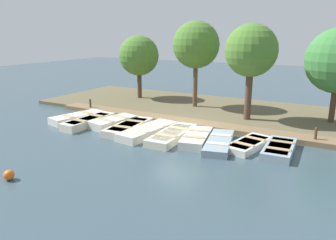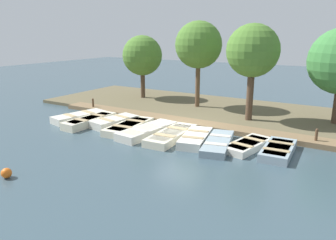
% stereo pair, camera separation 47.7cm
% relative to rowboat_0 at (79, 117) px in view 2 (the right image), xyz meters
% --- Properties ---
extents(ground_plane, '(80.00, 80.00, 0.00)m').
position_rel_rowboat_0_xyz_m(ground_plane, '(-1.23, 6.02, -0.21)').
color(ground_plane, '#384C56').
extents(shore_bank, '(8.00, 24.00, 0.21)m').
position_rel_rowboat_0_xyz_m(shore_bank, '(-6.23, 6.02, -0.11)').
color(shore_bank, brown).
rests_on(shore_bank, ground_plane).
extents(dock_walkway, '(1.14, 17.88, 0.25)m').
position_rel_rowboat_0_xyz_m(dock_walkway, '(-2.40, 6.02, -0.08)').
color(dock_walkway, brown).
rests_on(dock_walkway, ground_plane).
extents(rowboat_0, '(3.26, 1.74, 0.42)m').
position_rel_rowboat_0_xyz_m(rowboat_0, '(0.00, 0.00, 0.00)').
color(rowboat_0, beige).
rests_on(rowboat_0, ground_plane).
extents(rowboat_1, '(3.37, 1.06, 0.44)m').
position_rel_rowboat_0_xyz_m(rowboat_1, '(0.39, 1.23, 0.01)').
color(rowboat_1, beige).
rests_on(rowboat_1, ground_plane).
extents(rowboat_2, '(2.82, 1.66, 0.44)m').
position_rel_rowboat_0_xyz_m(rowboat_2, '(-0.21, 2.48, 0.01)').
color(rowboat_2, beige).
rests_on(rowboat_2, ground_plane).
extents(rowboat_3, '(3.39, 1.43, 0.38)m').
position_rel_rowboat_0_xyz_m(rowboat_3, '(0.09, 3.71, -0.02)').
color(rowboat_3, beige).
rests_on(rowboat_3, ground_plane).
extents(rowboat_4, '(3.63, 1.55, 0.41)m').
position_rel_rowboat_0_xyz_m(rowboat_4, '(0.25, 5.01, -0.01)').
color(rowboat_4, beige).
rests_on(rowboat_4, ground_plane).
extents(rowboat_5, '(3.57, 1.33, 0.38)m').
position_rel_rowboat_0_xyz_m(rowboat_5, '(0.19, 6.37, -0.02)').
color(rowboat_5, beige).
rests_on(rowboat_5, ground_plane).
extents(rowboat_6, '(2.96, 1.65, 0.41)m').
position_rel_rowboat_0_xyz_m(rowboat_6, '(0.06, 7.59, -0.01)').
color(rowboat_6, silver).
rests_on(rowboat_6, ground_plane).
extents(rowboat_7, '(3.46, 1.81, 0.34)m').
position_rel_rowboat_0_xyz_m(rowboat_7, '(0.08, 8.72, -0.04)').
color(rowboat_7, '#8C9EA8').
rests_on(rowboat_7, ground_plane).
extents(rowboat_8, '(2.87, 1.61, 0.33)m').
position_rel_rowboat_0_xyz_m(rowboat_8, '(-0.36, 9.95, -0.05)').
color(rowboat_8, beige).
rests_on(rowboat_8, ground_plane).
extents(rowboat_9, '(2.76, 1.27, 0.37)m').
position_rel_rowboat_0_xyz_m(rowboat_9, '(-0.33, 11.26, -0.03)').
color(rowboat_9, '#8C9EA8').
rests_on(rowboat_9, ground_plane).
extents(mooring_post_near, '(0.13, 0.13, 0.81)m').
position_rel_rowboat_0_xyz_m(mooring_post_near, '(-2.29, -1.07, 0.20)').
color(mooring_post_near, brown).
rests_on(mooring_post_near, ground_plane).
extents(mooring_post_far, '(0.13, 0.13, 0.81)m').
position_rel_rowboat_0_xyz_m(mooring_post_far, '(-2.29, 12.45, 0.20)').
color(mooring_post_far, brown).
rests_on(mooring_post_far, ground_plane).
extents(buoy, '(0.36, 0.36, 0.36)m').
position_rel_rowboat_0_xyz_m(buoy, '(6.99, 3.67, -0.03)').
color(buoy, orange).
rests_on(buoy, ground_plane).
extents(park_tree_far_left, '(2.92, 2.92, 4.80)m').
position_rel_rowboat_0_xyz_m(park_tree_far_left, '(-6.80, -0.26, 3.11)').
color(park_tree_far_left, '#4C3828').
rests_on(park_tree_far_left, ground_plane).
extents(park_tree_left, '(2.99, 2.99, 5.71)m').
position_rel_rowboat_0_xyz_m(park_tree_left, '(-6.09, 4.64, 3.98)').
color(park_tree_left, brown).
rests_on(park_tree_left, ground_plane).
extents(park_tree_center, '(2.85, 2.85, 5.45)m').
position_rel_rowboat_0_xyz_m(park_tree_center, '(-4.47, 8.65, 3.77)').
color(park_tree_center, '#4C3828').
rests_on(park_tree_center, ground_plane).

